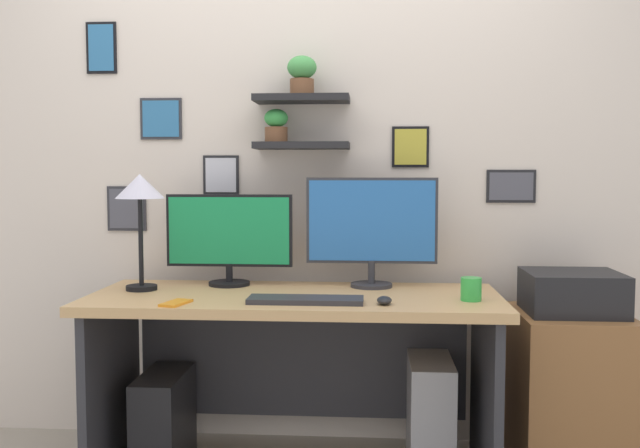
{
  "coord_description": "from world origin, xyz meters",
  "views": [
    {
      "loc": [
        0.31,
        -2.85,
        1.25
      ],
      "look_at": [
        0.1,
        0.05,
        1.03
      ],
      "focal_mm": 40.02,
      "sensor_mm": 36.0,
      "label": 1
    }
  ],
  "objects_px": {
    "drawer_cabinet": "(570,392)",
    "monitor_left": "(229,236)",
    "keyboard": "(306,300)",
    "monitor_right": "(372,227)",
    "computer_mouse": "(384,300)",
    "desk": "(296,341)",
    "cell_phone": "(176,303)",
    "printer": "(572,292)",
    "coffee_mug": "(471,289)",
    "computer_tower_left": "(164,419)",
    "desk_lamp": "(140,195)",
    "computer_tower_right": "(430,413)"
  },
  "relations": [
    {
      "from": "desk",
      "to": "keyboard",
      "type": "relative_size",
      "value": 3.79
    },
    {
      "from": "coffee_mug",
      "to": "printer",
      "type": "xyz_separation_m",
      "value": [
        0.44,
        0.21,
        -0.04
      ]
    },
    {
      "from": "computer_mouse",
      "to": "desk",
      "type": "bearing_deg",
      "value": 145.43
    },
    {
      "from": "desk",
      "to": "computer_tower_left",
      "type": "xyz_separation_m",
      "value": [
        -0.56,
        -0.01,
        -0.34
      ]
    },
    {
      "from": "printer",
      "to": "computer_tower_left",
      "type": "bearing_deg",
      "value": -177.5
    },
    {
      "from": "printer",
      "to": "coffee_mug",
      "type": "bearing_deg",
      "value": -154.79
    },
    {
      "from": "monitor_right",
      "to": "keyboard",
      "type": "height_order",
      "value": "monitor_right"
    },
    {
      "from": "monitor_right",
      "to": "printer",
      "type": "bearing_deg",
      "value": -7.08
    },
    {
      "from": "keyboard",
      "to": "drawer_cabinet",
      "type": "distance_m",
      "value": 1.19
    },
    {
      "from": "monitor_right",
      "to": "cell_phone",
      "type": "height_order",
      "value": "monitor_right"
    },
    {
      "from": "desk_lamp",
      "to": "computer_tower_right",
      "type": "distance_m",
      "value": 1.53
    },
    {
      "from": "desk",
      "to": "monitor_left",
      "type": "height_order",
      "value": "monitor_left"
    },
    {
      "from": "drawer_cabinet",
      "to": "computer_mouse",
      "type": "bearing_deg",
      "value": -158.35
    },
    {
      "from": "desk",
      "to": "keyboard",
      "type": "bearing_deg",
      "value": -75.15
    },
    {
      "from": "monitor_left",
      "to": "printer",
      "type": "xyz_separation_m",
      "value": [
        1.45,
        -0.1,
        -0.21
      ]
    },
    {
      "from": "computer_mouse",
      "to": "drawer_cabinet",
      "type": "bearing_deg",
      "value": 21.65
    },
    {
      "from": "monitor_left",
      "to": "computer_mouse",
      "type": "distance_m",
      "value": 0.81
    },
    {
      "from": "keyboard",
      "to": "computer_tower_left",
      "type": "distance_m",
      "value": 0.87
    },
    {
      "from": "computer_mouse",
      "to": "cell_phone",
      "type": "bearing_deg",
      "value": -175.84
    },
    {
      "from": "cell_phone",
      "to": "printer",
      "type": "relative_size",
      "value": 0.37
    },
    {
      "from": "computer_tower_left",
      "to": "computer_tower_right",
      "type": "xyz_separation_m",
      "value": [
        1.13,
        0.07,
        0.03
      ]
    },
    {
      "from": "printer",
      "to": "computer_mouse",
      "type": "bearing_deg",
      "value": -158.35
    },
    {
      "from": "desk_lamp",
      "to": "printer",
      "type": "bearing_deg",
      "value": 1.82
    },
    {
      "from": "keyboard",
      "to": "computer_tower_left",
      "type": "relative_size",
      "value": 1.1
    },
    {
      "from": "keyboard",
      "to": "cell_phone",
      "type": "bearing_deg",
      "value": -171.51
    },
    {
      "from": "printer",
      "to": "cell_phone",
      "type": "bearing_deg",
      "value": -166.82
    },
    {
      "from": "drawer_cabinet",
      "to": "computer_tower_right",
      "type": "bearing_deg",
      "value": -179.37
    },
    {
      "from": "drawer_cabinet",
      "to": "printer",
      "type": "relative_size",
      "value": 1.76
    },
    {
      "from": "computer_tower_left",
      "to": "computer_tower_right",
      "type": "height_order",
      "value": "computer_tower_right"
    },
    {
      "from": "monitor_right",
      "to": "computer_mouse",
      "type": "xyz_separation_m",
      "value": [
        0.05,
        -0.41,
        -0.25
      ]
    },
    {
      "from": "drawer_cabinet",
      "to": "monitor_left",
      "type": "bearing_deg",
      "value": 175.96
    },
    {
      "from": "cell_phone",
      "to": "drawer_cabinet",
      "type": "xyz_separation_m",
      "value": [
        1.56,
        0.37,
        -0.42
      ]
    },
    {
      "from": "cell_phone",
      "to": "drawer_cabinet",
      "type": "distance_m",
      "value": 1.66
    },
    {
      "from": "computer_mouse",
      "to": "drawer_cabinet",
      "type": "distance_m",
      "value": 0.94
    },
    {
      "from": "cell_phone",
      "to": "coffee_mug",
      "type": "relative_size",
      "value": 1.56
    },
    {
      "from": "drawer_cabinet",
      "to": "printer",
      "type": "distance_m",
      "value": 0.42
    },
    {
      "from": "desk_lamp",
      "to": "coffee_mug",
      "type": "relative_size",
      "value": 5.43
    },
    {
      "from": "computer_tower_right",
      "to": "desk_lamp",
      "type": "bearing_deg",
      "value": -177.62
    },
    {
      "from": "coffee_mug",
      "to": "printer",
      "type": "distance_m",
      "value": 0.49
    },
    {
      "from": "cell_phone",
      "to": "coffee_mug",
      "type": "height_order",
      "value": "coffee_mug"
    },
    {
      "from": "coffee_mug",
      "to": "computer_tower_left",
      "type": "height_order",
      "value": "coffee_mug"
    },
    {
      "from": "monitor_right",
      "to": "drawer_cabinet",
      "type": "height_order",
      "value": "monitor_right"
    },
    {
      "from": "monitor_left",
      "to": "cell_phone",
      "type": "xyz_separation_m",
      "value": [
        -0.11,
        -0.47,
        -0.21
      ]
    },
    {
      "from": "desk",
      "to": "desk_lamp",
      "type": "xyz_separation_m",
      "value": [
        -0.66,
        0.0,
        0.61
      ]
    },
    {
      "from": "desk_lamp",
      "to": "drawer_cabinet",
      "type": "xyz_separation_m",
      "value": [
        1.79,
        0.06,
        -0.82
      ]
    },
    {
      "from": "computer_mouse",
      "to": "coffee_mug",
      "type": "relative_size",
      "value": 1.0
    },
    {
      "from": "desk",
      "to": "drawer_cabinet",
      "type": "height_order",
      "value": "desk"
    },
    {
      "from": "desk",
      "to": "computer_tower_right",
      "type": "xyz_separation_m",
      "value": [
        0.56,
        0.05,
        -0.31
      ]
    },
    {
      "from": "monitor_left",
      "to": "coffee_mug",
      "type": "xyz_separation_m",
      "value": [
        1.01,
        -0.31,
        -0.17
      ]
    },
    {
      "from": "desk",
      "to": "printer",
      "type": "xyz_separation_m",
      "value": [
        1.14,
        0.06,
        0.21
      ]
    }
  ]
}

